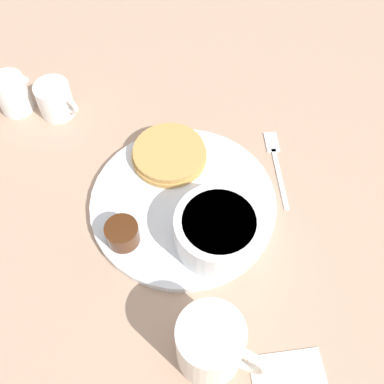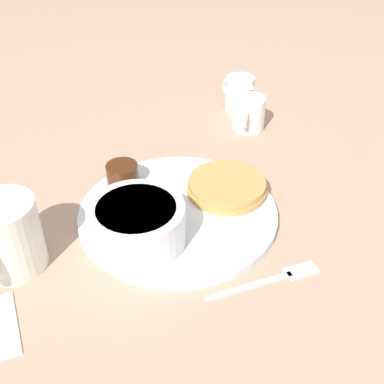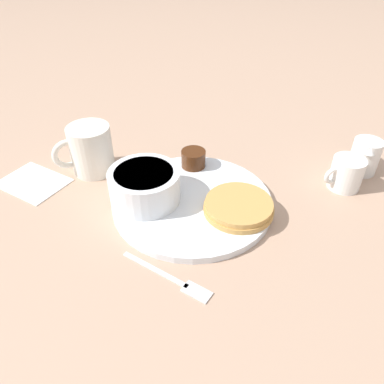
% 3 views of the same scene
% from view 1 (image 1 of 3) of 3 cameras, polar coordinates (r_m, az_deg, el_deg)
% --- Properties ---
extents(ground_plane, '(4.00, 4.00, 0.00)m').
position_cam_1_polar(ground_plane, '(0.69, -1.04, -1.58)').
color(ground_plane, tan).
extents(plate, '(0.27, 0.27, 0.01)m').
position_cam_1_polar(plate, '(0.69, -1.05, -1.33)').
color(plate, white).
rests_on(plate, ground_plane).
extents(pancake_stack, '(0.11, 0.11, 0.02)m').
position_cam_1_polar(pancake_stack, '(0.72, -3.09, 4.41)').
color(pancake_stack, tan).
rests_on(pancake_stack, plate).
extents(bowl, '(0.12, 0.12, 0.05)m').
position_cam_1_polar(bowl, '(0.63, 3.13, -4.50)').
color(bowl, white).
rests_on(bowl, plate).
extents(syrup_cup, '(0.05, 0.05, 0.03)m').
position_cam_1_polar(syrup_cup, '(0.65, -8.26, -4.90)').
color(syrup_cup, '#47230F').
rests_on(syrup_cup, plate).
extents(butter_ramekin, '(0.04, 0.04, 0.04)m').
position_cam_1_polar(butter_ramekin, '(0.63, 3.25, -7.27)').
color(butter_ramekin, white).
rests_on(butter_ramekin, plate).
extents(coffee_mug, '(0.09, 0.10, 0.09)m').
position_cam_1_polar(coffee_mug, '(0.57, 2.39, -17.66)').
color(coffee_mug, silver).
rests_on(coffee_mug, ground_plane).
extents(creamer_pitcher_near, '(0.06, 0.06, 0.06)m').
position_cam_1_polar(creamer_pitcher_near, '(0.81, -15.92, 10.53)').
color(creamer_pitcher_near, white).
rests_on(creamer_pitcher_near, ground_plane).
extents(creamer_pitcher_far, '(0.05, 0.08, 0.07)m').
position_cam_1_polar(creamer_pitcher_far, '(0.83, -20.59, 10.84)').
color(creamer_pitcher_far, white).
rests_on(creamer_pitcher_far, ground_plane).
extents(fork, '(0.14, 0.04, 0.00)m').
position_cam_1_polar(fork, '(0.75, 9.89, 3.86)').
color(fork, silver).
rests_on(fork, ground_plane).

